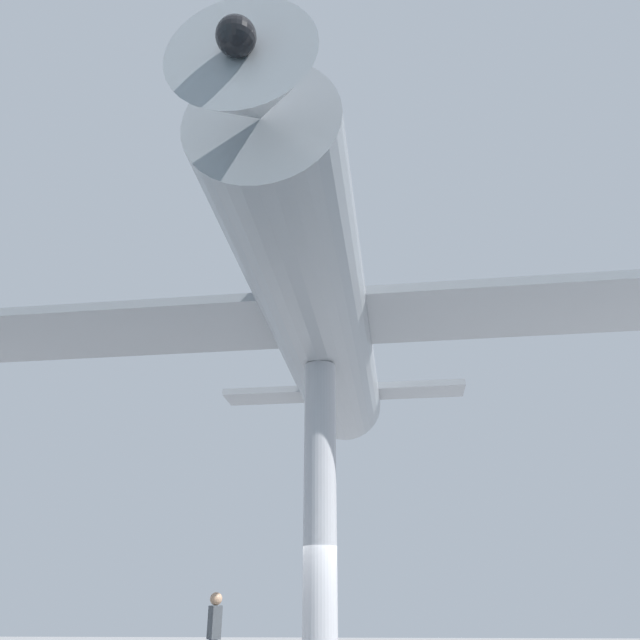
# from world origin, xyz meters

# --- Properties ---
(support_pylon_central) EXTENTS (0.61, 0.61, 5.91)m
(support_pylon_central) POSITION_xyz_m (0.00, 0.00, 2.96)
(support_pylon_central) COLOR #B7B7BC
(support_pylon_central) RESTS_ON ground_plane
(suspended_airplane) EXTENTS (21.03, 13.11, 3.17)m
(suspended_airplane) POSITION_xyz_m (0.01, 0.20, 6.94)
(suspended_airplane) COLOR #93999E
(suspended_airplane) RESTS_ON support_pylon_central
(visitor_person) EXTENTS (0.40, 0.46, 1.90)m
(visitor_person) POSITION_xyz_m (2.82, -3.99, 1.12)
(visitor_person) COLOR #2D3D56
(visitor_person) RESTS_ON ground_plane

